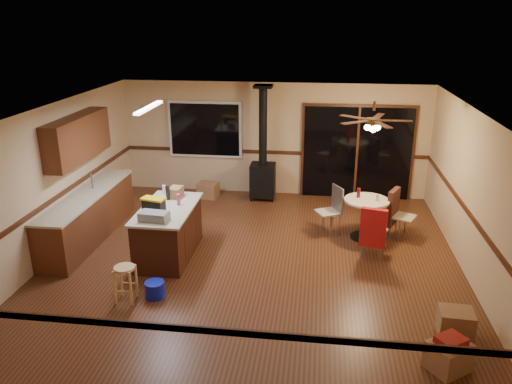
% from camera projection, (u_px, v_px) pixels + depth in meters
% --- Properties ---
extents(floor, '(7.00, 7.00, 0.00)m').
position_uv_depth(floor, '(254.00, 260.00, 8.66)').
color(floor, '#4E2815').
rests_on(floor, ground).
extents(ceiling, '(7.00, 7.00, 0.00)m').
position_uv_depth(ceiling, '(254.00, 111.00, 7.78)').
color(ceiling, silver).
rests_on(ceiling, ground).
extents(wall_back, '(7.00, 0.00, 7.00)m').
position_uv_depth(wall_back, '(274.00, 139.00, 11.48)').
color(wall_back, tan).
rests_on(wall_back, ground).
extents(wall_front, '(7.00, 0.00, 7.00)m').
position_uv_depth(wall_front, '(207.00, 306.00, 4.95)').
color(wall_front, tan).
rests_on(wall_front, ground).
extents(wall_left, '(0.00, 7.00, 7.00)m').
position_uv_depth(wall_left, '(54.00, 181.00, 8.64)').
color(wall_left, tan).
rests_on(wall_left, ground).
extents(wall_right, '(0.00, 7.00, 7.00)m').
position_uv_depth(wall_right, '(475.00, 199.00, 7.79)').
color(wall_right, tan).
rests_on(wall_right, ground).
extents(chair_rail, '(7.00, 7.00, 0.08)m').
position_uv_depth(chair_rail, '(254.00, 206.00, 8.32)').
color(chair_rail, '#3F1E0F').
rests_on(chair_rail, ground).
extents(window, '(1.72, 0.10, 1.32)m').
position_uv_depth(window, '(205.00, 129.00, 11.56)').
color(window, black).
rests_on(window, ground).
extents(sliding_door, '(2.52, 0.10, 2.10)m').
position_uv_depth(sliding_door, '(357.00, 153.00, 11.29)').
color(sliding_door, black).
rests_on(sliding_door, ground).
extents(lower_cabinets, '(0.60, 3.00, 0.86)m').
position_uv_depth(lower_cabinets, '(89.00, 217.00, 9.36)').
color(lower_cabinets, '#582B16').
rests_on(lower_cabinets, ground).
extents(countertop, '(0.64, 3.04, 0.04)m').
position_uv_depth(countertop, '(86.00, 195.00, 9.21)').
color(countertop, '#BCB092').
rests_on(countertop, lower_cabinets).
extents(upper_cabinets, '(0.35, 2.00, 0.80)m').
position_uv_depth(upper_cabinets, '(78.00, 138.00, 9.07)').
color(upper_cabinets, '#582B16').
rests_on(upper_cabinets, ground).
extents(kitchen_island, '(0.88, 1.68, 0.90)m').
position_uv_depth(kitchen_island, '(169.00, 232.00, 8.68)').
color(kitchen_island, '#38170E').
rests_on(kitchen_island, ground).
extents(wood_stove, '(0.55, 0.50, 2.52)m').
position_uv_depth(wood_stove, '(263.00, 169.00, 11.28)').
color(wood_stove, black).
rests_on(wood_stove, ground).
extents(ceiling_fan, '(0.24, 0.24, 0.55)m').
position_uv_depth(ceiling_fan, '(373.00, 123.00, 8.77)').
color(ceiling_fan, brown).
rests_on(ceiling_fan, ceiling).
extents(fluorescent_strip, '(0.10, 1.20, 0.04)m').
position_uv_depth(fluorescent_strip, '(149.00, 108.00, 8.29)').
color(fluorescent_strip, white).
rests_on(fluorescent_strip, ceiling).
extents(toolbox_grey, '(0.48, 0.30, 0.14)m').
position_uv_depth(toolbox_grey, '(154.00, 216.00, 7.99)').
color(toolbox_grey, slate).
rests_on(toolbox_grey, kitchen_island).
extents(toolbox_black, '(0.39, 0.26, 0.20)m').
position_uv_depth(toolbox_black, '(154.00, 205.00, 8.38)').
color(toolbox_black, black).
rests_on(toolbox_black, kitchen_island).
extents(toolbox_yellow_lid, '(0.43, 0.29, 0.03)m').
position_uv_depth(toolbox_yellow_lid, '(153.00, 199.00, 8.34)').
color(toolbox_yellow_lid, gold).
rests_on(toolbox_yellow_lid, toolbox_black).
extents(box_on_island, '(0.24, 0.31, 0.19)m').
position_uv_depth(box_on_island, '(176.00, 192.00, 8.99)').
color(box_on_island, brown).
rests_on(box_on_island, kitchen_island).
extents(bottle_dark, '(0.08, 0.08, 0.26)m').
position_uv_depth(bottle_dark, '(168.00, 193.00, 8.87)').
color(bottle_dark, black).
rests_on(bottle_dark, kitchen_island).
extents(bottle_pink, '(0.08, 0.08, 0.20)m').
position_uv_depth(bottle_pink, '(178.00, 200.00, 8.63)').
color(bottle_pink, '#D84C8C').
rests_on(bottle_pink, kitchen_island).
extents(bottle_white, '(0.07, 0.07, 0.18)m').
position_uv_depth(bottle_white, '(164.00, 190.00, 9.15)').
color(bottle_white, white).
rests_on(bottle_white, kitchen_island).
extents(bar_stool, '(0.36, 0.36, 0.56)m').
position_uv_depth(bar_stool, '(126.00, 284.00, 7.35)').
color(bar_stool, '#D8B272').
rests_on(bar_stool, floor).
extents(blue_bucket, '(0.34, 0.34, 0.25)m').
position_uv_depth(blue_bucket, '(155.00, 289.00, 7.50)').
color(blue_bucket, '#0E1BC6').
rests_on(blue_bucket, floor).
extents(dining_table, '(0.83, 0.83, 0.78)m').
position_uv_depth(dining_table, '(366.00, 212.00, 9.34)').
color(dining_table, black).
rests_on(dining_table, ground).
extents(glass_red, '(0.08, 0.08, 0.18)m').
position_uv_depth(glass_red, '(359.00, 193.00, 9.34)').
color(glass_red, '#590C14').
rests_on(glass_red, dining_table).
extents(glass_cream, '(0.06, 0.06, 0.12)m').
position_uv_depth(glass_cream, '(377.00, 198.00, 9.17)').
color(glass_cream, beige).
rests_on(glass_cream, dining_table).
extents(chair_left, '(0.55, 0.54, 0.51)m').
position_uv_depth(chair_left, '(333.00, 205.00, 9.53)').
color(chair_left, tan).
rests_on(chair_left, ground).
extents(chair_near, '(0.52, 0.55, 0.70)m').
position_uv_depth(chair_near, '(373.00, 228.00, 8.49)').
color(chair_near, tan).
rests_on(chair_near, ground).
extents(chair_right, '(0.60, 0.58, 0.70)m').
position_uv_depth(chair_right, '(394.00, 207.00, 9.37)').
color(chair_right, tan).
rests_on(chair_right, ground).
extents(box_under_window, '(0.50, 0.42, 0.35)m').
position_uv_depth(box_under_window, '(208.00, 190.00, 11.55)').
color(box_under_window, brown).
rests_on(box_under_window, floor).
extents(box_corner_a, '(0.61, 0.59, 0.35)m').
position_uv_depth(box_corner_a, '(449.00, 356.00, 5.96)').
color(box_corner_a, brown).
rests_on(box_corner_a, floor).
extents(box_corner_b, '(0.46, 0.40, 0.36)m').
position_uv_depth(box_corner_b, '(456.00, 323.00, 6.60)').
color(box_corner_b, brown).
rests_on(box_corner_b, floor).
extents(box_small_red, '(0.41, 0.40, 0.08)m').
position_uv_depth(box_small_red, '(451.00, 341.00, 5.88)').
color(box_small_red, maroon).
rests_on(box_small_red, box_corner_a).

